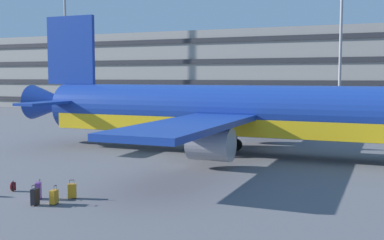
# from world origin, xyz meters

# --- Properties ---
(ground_plane) EXTENTS (600.00, 600.00, 0.00)m
(ground_plane) POSITION_xyz_m (0.00, 0.00, 0.00)
(ground_plane) COLOR #5B5B60
(terminal_structure) EXTENTS (175.63, 19.75, 12.79)m
(terminal_structure) POSITION_xyz_m (0.00, 44.58, 6.40)
(terminal_structure) COLOR gray
(terminal_structure) RESTS_ON ground_plane
(airliner) EXTENTS (37.91, 30.48, 10.71)m
(airliner) POSITION_xyz_m (-1.92, -1.03, 3.01)
(airliner) COLOR navy
(airliner) RESTS_ON ground_plane
(light_mast_far_left) EXTENTS (1.80, 0.50, 23.43)m
(light_mast_far_left) POSITION_xyz_m (-40.54, 29.29, 13.43)
(light_mast_far_left) COLOR gray
(light_mast_far_left) RESTS_ON ground_plane
(light_mast_left) EXTENTS (1.80, 0.50, 24.38)m
(light_mast_left) POSITION_xyz_m (1.82, 29.29, 13.91)
(light_mast_left) COLOR gray
(light_mast_left) RESTS_ON ground_plane
(suitcase_orange) EXTENTS (0.46, 0.42, 0.92)m
(suitcase_orange) POSITION_xyz_m (-5.43, -16.43, 0.38)
(suitcase_orange) COLOR orange
(suitcase_orange) RESTS_ON ground_plane
(suitcase_small) EXTENTS (0.27, 0.42, 0.91)m
(suitcase_small) POSITION_xyz_m (-6.22, -18.05, 0.40)
(suitcase_small) COLOR black
(suitcase_small) RESTS_ON ground_plane
(suitcase_purple) EXTENTS (0.40, 0.46, 0.93)m
(suitcase_purple) POSITION_xyz_m (-6.84, -17.10, 0.42)
(suitcase_purple) COLOR #72388C
(suitcase_purple) RESTS_ON ground_plane
(suitcase_scuffed) EXTENTS (0.31, 0.44, 0.87)m
(suitcase_scuffed) POSITION_xyz_m (-5.54, -17.60, 0.35)
(suitcase_scuffed) COLOR orange
(suitcase_scuffed) RESTS_ON ground_plane
(backpack_upright) EXTENTS (0.29, 0.36, 0.55)m
(backpack_upright) POSITION_xyz_m (-9.06, -16.38, 0.24)
(backpack_upright) COLOR maroon
(backpack_upright) RESTS_ON ground_plane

